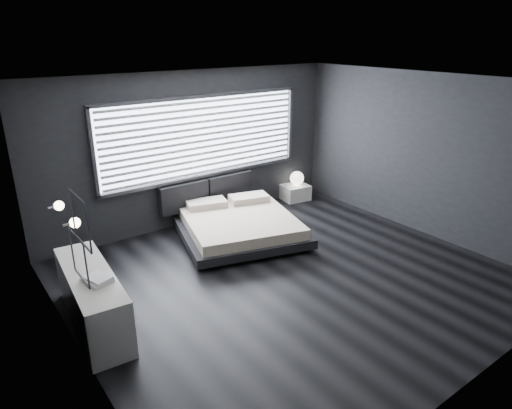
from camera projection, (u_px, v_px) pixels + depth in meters
room at (293, 188)px, 6.26m from camera, size 6.04×6.00×2.80m
window at (205, 137)px, 8.32m from camera, size 4.14×0.09×1.52m
headboard at (208, 192)px, 8.64m from camera, size 1.96×0.16×0.52m
sconce_near at (75, 223)px, 4.62m from camera, size 0.18×0.11×0.11m
sconce_far at (59, 206)px, 5.07m from camera, size 0.18×0.11×0.11m
wall_art_upper at (80, 221)px, 4.03m from camera, size 0.01×0.48×0.48m
wall_art_lower at (79, 258)px, 4.38m from camera, size 0.01×0.48×0.48m
bed at (240, 225)px, 7.97m from camera, size 2.47×2.41×0.52m
nightstand at (295, 192)px, 9.84m from camera, size 0.61×0.53×0.32m
orb_lamp at (297, 178)px, 9.76m from camera, size 0.30×0.30×0.30m
dresser at (93, 299)px, 5.56m from camera, size 0.66×1.84×0.72m
book_stack at (97, 279)px, 5.23m from camera, size 0.32×0.38×0.07m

